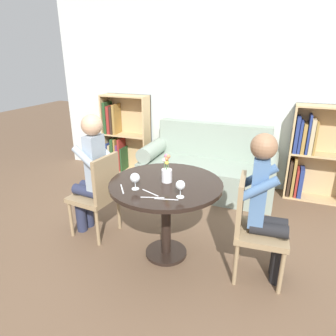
{
  "coord_description": "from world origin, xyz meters",
  "views": [
    {
      "loc": [
        0.9,
        -2.27,
        1.82
      ],
      "look_at": [
        0.0,
        0.05,
        0.88
      ],
      "focal_mm": 32.0,
      "sensor_mm": 36.0,
      "label": 1
    }
  ],
  "objects_px": {
    "bookshelf_right": "(312,154)",
    "person_right": "(267,206)",
    "wine_glass_right": "(180,186)",
    "bookshelf_left": "(122,137)",
    "chair_right": "(253,224)",
    "person_left": "(91,173)",
    "chair_left": "(99,192)",
    "wine_glass_left": "(135,178)",
    "couch": "(208,169)",
    "flower_vase": "(167,172)"
  },
  "relations": [
    {
      "from": "bookshelf_right",
      "to": "flower_vase",
      "type": "xyz_separation_m",
      "value": [
        -1.31,
        -1.84,
        0.23
      ]
    },
    {
      "from": "wine_glass_right",
      "to": "bookshelf_left",
      "type": "bearing_deg",
      "value": 129.51
    },
    {
      "from": "chair_left",
      "to": "wine_glass_left",
      "type": "xyz_separation_m",
      "value": [
        0.59,
        -0.3,
        0.36
      ]
    },
    {
      "from": "person_right",
      "to": "wine_glass_left",
      "type": "height_order",
      "value": "person_right"
    },
    {
      "from": "chair_right",
      "to": "person_left",
      "type": "distance_m",
      "value": 1.66
    },
    {
      "from": "person_right",
      "to": "wine_glass_right",
      "type": "distance_m",
      "value": 0.72
    },
    {
      "from": "bookshelf_left",
      "to": "wine_glass_left",
      "type": "bearing_deg",
      "value": -57.66
    },
    {
      "from": "chair_left",
      "to": "person_left",
      "type": "bearing_deg",
      "value": -94.3
    },
    {
      "from": "chair_right",
      "to": "wine_glass_right",
      "type": "distance_m",
      "value": 0.71
    },
    {
      "from": "wine_glass_right",
      "to": "wine_glass_left",
      "type": "bearing_deg",
      "value": 178.79
    },
    {
      "from": "person_right",
      "to": "wine_glass_left",
      "type": "xyz_separation_m",
      "value": [
        -1.06,
        -0.24,
        0.18
      ]
    },
    {
      "from": "flower_vase",
      "to": "person_left",
      "type": "bearing_deg",
      "value": 175.35
    },
    {
      "from": "wine_glass_left",
      "to": "flower_vase",
      "type": "height_order",
      "value": "flower_vase"
    },
    {
      "from": "person_left",
      "to": "couch",
      "type": "bearing_deg",
      "value": 156.22
    },
    {
      "from": "chair_right",
      "to": "person_right",
      "type": "height_order",
      "value": "person_right"
    },
    {
      "from": "couch",
      "to": "bookshelf_left",
      "type": "xyz_separation_m",
      "value": [
        -1.5,
        0.26,
        0.26
      ]
    },
    {
      "from": "person_right",
      "to": "wine_glass_right",
      "type": "bearing_deg",
      "value": 106.76
    },
    {
      "from": "chair_right",
      "to": "flower_vase",
      "type": "xyz_separation_m",
      "value": [
        -0.78,
        0.01,
        0.35
      ]
    },
    {
      "from": "bookshelf_left",
      "to": "bookshelf_right",
      "type": "relative_size",
      "value": 1.0
    },
    {
      "from": "couch",
      "to": "chair_right",
      "type": "relative_size",
      "value": 2.03
    },
    {
      "from": "couch",
      "to": "chair_right",
      "type": "bearing_deg",
      "value": -63.73
    },
    {
      "from": "bookshelf_right",
      "to": "chair_right",
      "type": "height_order",
      "value": "bookshelf_right"
    },
    {
      "from": "person_right",
      "to": "chair_left",
      "type": "bearing_deg",
      "value": 83.81
    },
    {
      "from": "wine_glass_left",
      "to": "wine_glass_right",
      "type": "distance_m",
      "value": 0.4
    },
    {
      "from": "person_right",
      "to": "chair_right",
      "type": "bearing_deg",
      "value": 92.95
    },
    {
      "from": "person_left",
      "to": "wine_glass_right",
      "type": "relative_size",
      "value": 9.04
    },
    {
      "from": "chair_left",
      "to": "couch",
      "type": "bearing_deg",
      "value": 158.97
    },
    {
      "from": "bookshelf_left",
      "to": "wine_glass_left",
      "type": "xyz_separation_m",
      "value": [
        1.31,
        -2.08,
        0.29
      ]
    },
    {
      "from": "bookshelf_right",
      "to": "wine_glass_right",
      "type": "xyz_separation_m",
      "value": [
        -1.09,
        -2.09,
        0.24
      ]
    },
    {
      "from": "bookshelf_left",
      "to": "person_left",
      "type": "distance_m",
      "value": 1.88
    },
    {
      "from": "chair_left",
      "to": "wine_glass_right",
      "type": "bearing_deg",
      "value": 79.13
    },
    {
      "from": "bookshelf_left",
      "to": "person_left",
      "type": "relative_size",
      "value": 0.96
    },
    {
      "from": "person_left",
      "to": "wine_glass_right",
      "type": "xyz_separation_m",
      "value": [
        1.08,
        -0.32,
        0.17
      ]
    },
    {
      "from": "couch",
      "to": "chair_right",
      "type": "xyz_separation_m",
      "value": [
        0.78,
        -1.58,
        0.18
      ]
    },
    {
      "from": "chair_right",
      "to": "wine_glass_left",
      "type": "relative_size",
      "value": 6.24
    },
    {
      "from": "wine_glass_right",
      "to": "person_left",
      "type": "bearing_deg",
      "value": 163.42
    },
    {
      "from": "bookshelf_right",
      "to": "wine_glass_right",
      "type": "height_order",
      "value": "bookshelf_right"
    },
    {
      "from": "person_left",
      "to": "flower_vase",
      "type": "distance_m",
      "value": 0.88
    },
    {
      "from": "person_left",
      "to": "wine_glass_right",
      "type": "bearing_deg",
      "value": 79.63
    },
    {
      "from": "person_left",
      "to": "chair_left",
      "type": "bearing_deg",
      "value": 85.7
    },
    {
      "from": "bookshelf_left",
      "to": "chair_right",
      "type": "height_order",
      "value": "bookshelf_left"
    },
    {
      "from": "bookshelf_right",
      "to": "person_left",
      "type": "height_order",
      "value": "person_left"
    },
    {
      "from": "couch",
      "to": "person_left",
      "type": "height_order",
      "value": "person_left"
    },
    {
      "from": "bookshelf_left",
      "to": "person_left",
      "type": "height_order",
      "value": "person_left"
    },
    {
      "from": "bookshelf_right",
      "to": "chair_left",
      "type": "height_order",
      "value": "bookshelf_right"
    },
    {
      "from": "bookshelf_right",
      "to": "person_right",
      "type": "bearing_deg",
      "value": -103.5
    },
    {
      "from": "bookshelf_right",
      "to": "person_left",
      "type": "xyz_separation_m",
      "value": [
        -2.17,
        -1.76,
        0.08
      ]
    },
    {
      "from": "person_right",
      "to": "wine_glass_left",
      "type": "bearing_deg",
      "value": 98.63
    },
    {
      "from": "couch",
      "to": "flower_vase",
      "type": "xyz_separation_m",
      "value": [
        0.0,
        -1.57,
        0.54
      ]
    },
    {
      "from": "chair_left",
      "to": "person_left",
      "type": "xyz_separation_m",
      "value": [
        -0.09,
        0.02,
        0.2
      ]
    }
  ]
}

